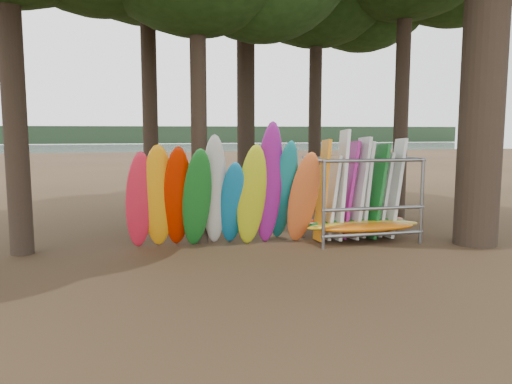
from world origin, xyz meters
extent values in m
plane|color=#47331E|center=(0.00, 0.00, 0.00)|extent=(120.00, 120.00, 0.00)
plane|color=gray|center=(0.00, 60.00, 0.00)|extent=(160.00, 160.00, 0.00)
cube|color=black|center=(0.00, 110.00, 2.00)|extent=(160.00, 4.00, 4.00)
cylinder|color=black|center=(-6.04, 2.28, 5.30)|extent=(0.53, 0.53, 10.59)
cylinder|color=black|center=(-2.91, 5.74, 5.73)|extent=(0.47, 0.47, 11.45)
cylinder|color=black|center=(0.38, 6.94, 6.34)|extent=(0.61, 0.61, 12.69)
cylinder|color=black|center=(2.87, 6.79, 5.44)|extent=(0.45, 0.45, 10.89)
cylinder|color=black|center=(-1.80, 2.51, 4.89)|extent=(0.41, 0.41, 9.78)
cylinder|color=black|center=(5.01, 4.57, 6.00)|extent=(0.46, 0.46, 11.99)
ellipsoid|color=red|center=(-3.32, 1.92, 1.21)|extent=(0.78, 1.27, 2.52)
ellipsoid|color=#FFA312|center=(-2.88, 1.91, 1.29)|extent=(0.77, 1.40, 2.70)
ellipsoid|color=red|center=(-2.43, 1.81, 1.27)|extent=(0.70, 1.64, 2.69)
ellipsoid|color=#196B23|center=(-1.99, 1.63, 1.25)|extent=(0.75, 1.56, 2.61)
ellipsoid|color=silver|center=(-1.54, 1.77, 1.40)|extent=(0.80, 1.67, 2.94)
ellipsoid|color=#1276AD|center=(-1.09, 1.78, 1.08)|extent=(0.72, 1.54, 2.29)
ellipsoid|color=#BBC71B|center=(-0.65, 1.60, 1.29)|extent=(0.74, 1.22, 2.66)
ellipsoid|color=#8E1A84|center=(-0.20, 1.64, 1.55)|extent=(0.76, 1.37, 3.20)
ellipsoid|color=teal|center=(0.24, 1.85, 1.33)|extent=(0.72, 1.93, 2.82)
ellipsoid|color=orange|center=(0.69, 1.61, 1.19)|extent=(0.86, 1.24, 2.47)
ellipsoid|color=#CA5E0B|center=(2.36, 1.34, 0.42)|extent=(2.57, 0.55, 0.24)
ellipsoid|color=gold|center=(2.36, 1.60, 0.42)|extent=(3.13, 0.55, 0.24)
ellipsoid|color=#16661E|center=(2.36, 1.97, 0.42)|extent=(2.87, 0.55, 0.24)
ellipsoid|color=red|center=(2.36, 2.31, 0.42)|extent=(3.09, 0.55, 0.24)
cube|color=orange|center=(1.33, 1.98, 1.32)|extent=(0.40, 0.77, 2.67)
cube|color=silver|center=(1.59, 2.05, 1.12)|extent=(0.50, 0.78, 2.25)
cube|color=white|center=(1.85, 1.95, 1.45)|extent=(0.39, 0.79, 2.92)
cube|color=#9B1976|center=(2.10, 2.13, 1.31)|extent=(0.58, 0.80, 2.62)
cube|color=silver|center=(2.36, 1.97, 1.36)|extent=(0.57, 0.82, 2.73)
cube|color=silver|center=(2.61, 2.12, 1.29)|extent=(0.43, 0.76, 2.61)
cube|color=#176924|center=(2.87, 1.94, 1.28)|extent=(0.59, 0.81, 2.56)
cube|color=silver|center=(3.12, 2.14, 1.15)|extent=(0.54, 0.78, 2.30)
cube|color=silver|center=(3.38, 1.90, 1.34)|extent=(0.54, 0.76, 2.69)
camera|label=1|loc=(-3.37, -10.18, 2.87)|focal=35.00mm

